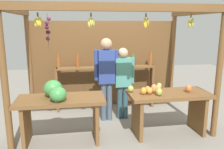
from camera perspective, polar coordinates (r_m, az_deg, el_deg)
The scene contains 7 objects.
ground_plane at distance 4.81m, azimuth -0.37°, elevation -11.36°, with size 12.00×12.00×0.00m, color gray.
market_stall at distance 4.88m, azimuth -1.23°, elevation 4.98°, with size 3.51×2.00×2.24m.
fruit_counter_left at distance 3.86m, azimuth -12.99°, elevation -7.31°, with size 1.43×0.68×1.04m.
fruit_counter_right at distance 4.19m, azimuth 13.58°, elevation -6.78°, with size 1.44×0.64×0.92m.
bottle_shelf_unit at distance 5.23m, azimuth -1.44°, elevation -0.18°, with size 2.26×0.22×1.34m.
vendor_man at distance 4.53m, azimuth -1.42°, elevation 0.66°, with size 0.48×0.23×1.68m.
vendor_woman at distance 4.66m, azimuth 2.70°, elevation -0.73°, with size 0.48×0.20×1.48m.
Camera 1 is at (-0.67, -4.35, 1.93)m, focal length 36.61 mm.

